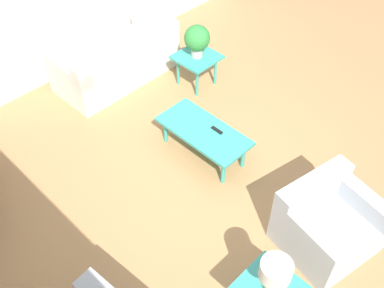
# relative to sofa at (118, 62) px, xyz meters

# --- Properties ---
(ground_plane) EXTENTS (14.00, 14.00, 0.00)m
(ground_plane) POSITION_rel_sofa_xyz_m (-2.31, 0.39, -0.29)
(ground_plane) COLOR #A87A4C
(sofa) EXTENTS (0.88, 1.80, 0.75)m
(sofa) POSITION_rel_sofa_xyz_m (0.00, 0.00, 0.00)
(sofa) COLOR silver
(sofa) RESTS_ON ground_plane
(armchair) EXTENTS (0.98, 1.05, 0.74)m
(armchair) POSITION_rel_sofa_xyz_m (-3.75, 0.29, 0.01)
(armchair) COLOR #A8ADB2
(armchair) RESTS_ON ground_plane
(coffee_table) EXTENTS (1.17, 0.55, 0.40)m
(coffee_table) POSITION_rel_sofa_xyz_m (-1.97, 0.25, 0.07)
(coffee_table) COLOR teal
(coffee_table) RESTS_ON ground_plane
(side_table_plant) EXTENTS (0.57, 0.57, 0.49)m
(side_table_plant) POSITION_rel_sofa_xyz_m (-0.92, -0.72, 0.13)
(side_table_plant) COLOR teal
(side_table_plant) RESTS_ON ground_plane
(potted_plant) EXTENTS (0.36, 0.36, 0.48)m
(potted_plant) POSITION_rel_sofa_xyz_m (-0.92, -0.72, 0.48)
(potted_plant) COLOR #B2ADA3
(potted_plant) RESTS_ON side_table_plant
(table_lamp) EXTENTS (0.27, 0.27, 0.44)m
(table_lamp) POSITION_rel_sofa_xyz_m (-3.84, 1.37, 0.51)
(table_lamp) COLOR #997F4C
(table_lamp) RESTS_ON side_table_lamp
(remote_control) EXTENTS (0.16, 0.04, 0.02)m
(remote_control) POSITION_rel_sofa_xyz_m (-2.10, 0.15, 0.12)
(remote_control) COLOR black
(remote_control) RESTS_ON coffee_table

